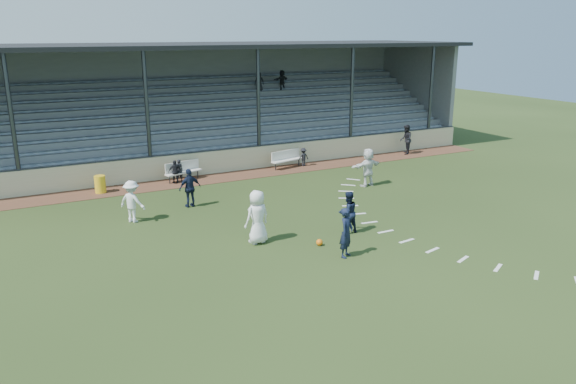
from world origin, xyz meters
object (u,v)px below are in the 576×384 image
Objects in this scene: bench_left at (183,169)px; football at (319,242)px; player_white_lead at (257,217)px; bench_right at (286,157)px; trash_bin at (100,184)px; player_navy_lead at (346,233)px; official at (406,140)px.

bench_left is 11.04m from football.
bench_left is 9.68m from player_white_lead.
bench_right is 8.71× the size of football.
bench_right reaches higher than trash_bin.
trash_bin is at bearing -78.47° from player_white_lead.
trash_bin is (-4.12, -0.45, -0.16)m from bench_left.
bench_right is at bearing -133.53° from player_white_lead.
bench_right is 1.20× the size of player_navy_lead.
football is (-4.37, -10.92, -0.47)m from bench_right.
player_white_lead is (-0.31, -9.67, 0.38)m from bench_left.
official is (18.09, 0.21, 0.49)m from trash_bin.
player_white_lead reaches higher than official.
player_navy_lead is at bearing -77.70° from football.
bench_right is 2.52× the size of trash_bin.
football is 2.36m from player_white_lead.
trash_bin is 13.15m from player_navy_lead.
player_navy_lead is at bearing -9.78° from official.
football is 16.45m from official.
official is at bearing 40.61° from football.
player_white_lead is 17.12m from official.
bench_left is 2.51× the size of trash_bin.
player_navy_lead is 0.95× the size of official.
bench_left reaches higher than trash_bin.
player_white_lead is at bearing 145.15° from football.
player_navy_lead is at bearing -99.29° from bench_left.
football is at bearing -61.81° from trash_bin.
trash_bin is at bearing 118.19° from football.
trash_bin is at bearing 168.75° from bench_right.
bench_right reaches higher than football.
player_navy_lead is (1.78, -12.19, 0.26)m from bench_left.
official reaches higher than bench_left.
player_navy_lead is at bearing -63.35° from trash_bin.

